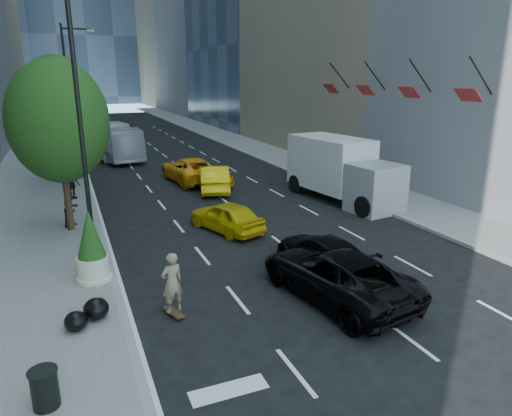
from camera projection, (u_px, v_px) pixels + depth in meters
name	position (u px, v px, depth m)	size (l,w,h in m)	color
ground	(307.00, 286.00, 15.43)	(160.00, 160.00, 0.00)	black
sidewalk_left	(43.00, 159.00, 38.67)	(6.00, 120.00, 0.15)	slate
sidewalk_right	(250.00, 146.00, 45.69)	(4.00, 120.00, 0.15)	slate
lamp_near	(84.00, 109.00, 15.01)	(2.13, 0.22, 10.00)	black
lamp_far	(71.00, 92.00, 30.97)	(2.13, 0.22, 10.00)	black
tree_near	(59.00, 122.00, 19.36)	(4.20, 4.20, 7.46)	#322413
tree_mid	(58.00, 102.00, 28.12)	(4.50, 4.50, 7.99)	#322413
tree_far	(59.00, 102.00, 39.84)	(3.90, 3.90, 6.92)	#322413
traffic_signal	(68.00, 102.00, 47.33)	(2.48, 0.53, 5.20)	black
facade_flags	(388.00, 88.00, 26.50)	(1.85, 13.30, 2.05)	black
skateboarder	(172.00, 287.00, 13.31)	(0.67, 0.44, 1.85)	#877754
black_sedan_lincoln	(336.00, 274.00, 14.51)	(2.62, 5.68, 1.58)	black
black_sedan_mercedes	(323.00, 253.00, 16.57)	(1.83, 4.51, 1.31)	black
taxi_a	(227.00, 216.00, 20.77)	(1.62, 4.04, 1.37)	gold
taxi_b	(214.00, 178.00, 28.06)	(1.67, 4.80, 1.58)	yellow
taxi_c	(190.00, 170.00, 30.52)	(2.68, 5.81, 1.61)	#FFA10D
taxi_d	(207.00, 176.00, 29.43)	(1.77, 4.36, 1.27)	#FFA00D
city_bus	(108.00, 140.00, 39.34)	(2.57, 11.00, 3.06)	silver
box_truck	(341.00, 170.00, 25.66)	(3.60, 7.56, 3.48)	silver
pedestrian_a	(71.00, 209.00, 20.95)	(0.81, 0.63, 1.67)	black
pedestrian_b	(72.00, 184.00, 25.59)	(0.98, 0.41, 1.66)	black
trash_can	(45.00, 389.00, 9.50)	(0.55, 0.55, 0.83)	black
planter_shrub	(91.00, 247.00, 15.27)	(1.05, 1.05, 2.51)	beige
garbage_bags	(88.00, 314.00, 12.78)	(1.23, 1.19, 0.61)	black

